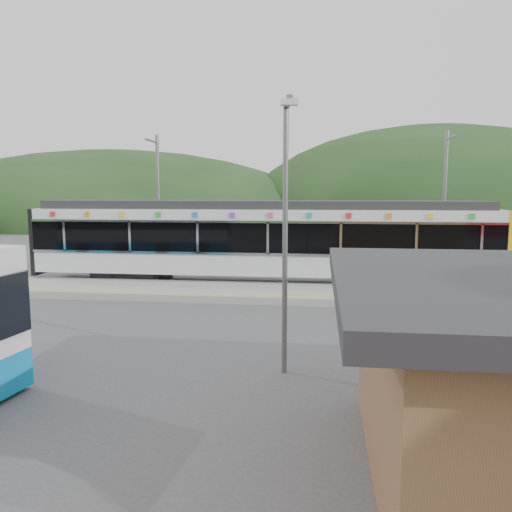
# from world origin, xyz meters

# --- Properties ---
(ground) EXTENTS (120.00, 120.00, 0.00)m
(ground) POSITION_xyz_m (0.00, 0.00, 0.00)
(ground) COLOR #4C4C4F
(ground) RESTS_ON ground
(hills) EXTENTS (146.00, 149.00, 26.00)m
(hills) POSITION_xyz_m (6.19, 5.29, 0.00)
(hills) COLOR #1E3D19
(hills) RESTS_ON ground
(platform) EXTENTS (26.00, 3.20, 0.30)m
(platform) POSITION_xyz_m (0.00, 3.30, 0.15)
(platform) COLOR #9E9E99
(platform) RESTS_ON ground
(yellow_line) EXTENTS (26.00, 0.10, 0.01)m
(yellow_line) POSITION_xyz_m (0.00, 2.00, 0.30)
(yellow_line) COLOR yellow
(yellow_line) RESTS_ON platform
(train) EXTENTS (20.44, 3.01, 3.74)m
(train) POSITION_xyz_m (-1.44, 6.00, 2.06)
(train) COLOR black
(train) RESTS_ON ground
(catenary_mast_west) EXTENTS (0.18, 1.80, 7.00)m
(catenary_mast_west) POSITION_xyz_m (-7.00, 8.56, 3.65)
(catenary_mast_west) COLOR slate
(catenary_mast_west) RESTS_ON ground
(catenary_mast_east) EXTENTS (0.18, 1.80, 7.00)m
(catenary_mast_east) POSITION_xyz_m (7.00, 8.56, 3.65)
(catenary_mast_east) COLOR slate
(catenary_mast_east) RESTS_ON ground
(lamp_post) EXTENTS (0.37, 1.08, 6.07)m
(lamp_post) POSITION_xyz_m (0.43, -5.15, 3.62)
(lamp_post) COLOR slate
(lamp_post) RESTS_ON ground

